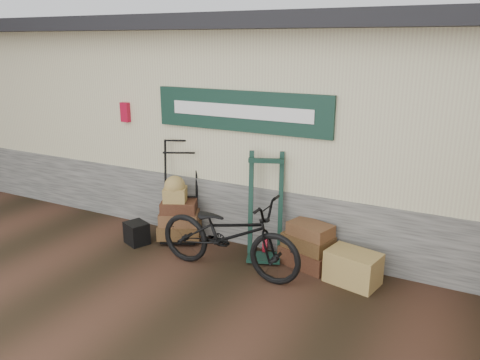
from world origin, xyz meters
name	(u,v)px	position (x,y,z in m)	size (l,w,h in m)	color
ground	(226,277)	(0.00, 0.00, 0.00)	(80.00, 80.00, 0.00)	black
station_building	(305,119)	(-0.01, 2.74, 1.61)	(14.40, 4.10, 3.20)	#4C4C47
porter_trolley	(180,190)	(-1.22, 0.81, 0.75)	(0.75, 0.56, 1.49)	black
green_barrow	(265,207)	(0.18, 0.77, 0.73)	(0.52, 0.44, 1.45)	#112E23
suitcase_stack	(308,244)	(0.79, 0.79, 0.30)	(0.68, 0.43, 0.60)	#3E1D13
wicker_hamper	(353,268)	(1.44, 0.60, 0.20)	(0.62, 0.41, 0.41)	olive
black_trunk	(137,233)	(-1.66, 0.30, 0.16)	(0.32, 0.28, 0.32)	black
bicycle	(228,230)	(-0.05, 0.16, 0.57)	(1.97, 0.69, 1.15)	black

